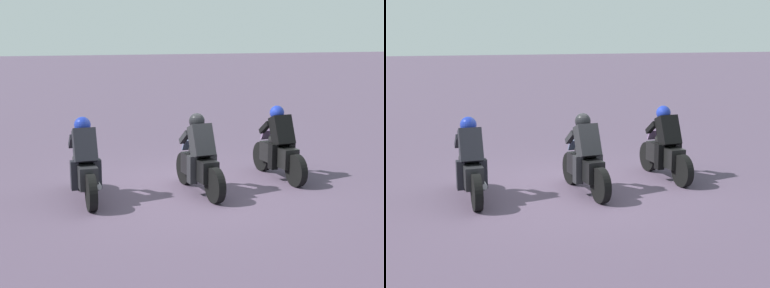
# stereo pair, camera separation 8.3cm
# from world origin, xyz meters

# --- Properties ---
(ground_plane) EXTENTS (120.00, 120.00, 0.00)m
(ground_plane) POSITION_xyz_m (0.00, 0.00, 0.00)
(ground_plane) COLOR #4E3F54
(rider_lane_a) EXTENTS (2.04, 0.56, 1.51)m
(rider_lane_a) POSITION_xyz_m (0.33, -2.03, 0.62)
(rider_lane_a) COLOR black
(rider_lane_a) RESTS_ON ground_plane
(rider_lane_b) EXTENTS (2.04, 0.58, 1.51)m
(rider_lane_b) POSITION_xyz_m (-0.26, -0.12, 0.62)
(rider_lane_b) COLOR black
(rider_lane_b) RESTS_ON ground_plane
(rider_lane_c) EXTENTS (2.04, 0.55, 1.51)m
(rider_lane_c) POSITION_xyz_m (-0.11, 1.99, 0.62)
(rider_lane_c) COLOR black
(rider_lane_c) RESTS_ON ground_plane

